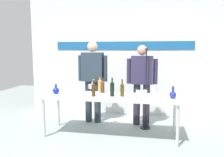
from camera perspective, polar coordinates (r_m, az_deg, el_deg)
ground_plane at (r=4.23m, az=-0.39°, el=-14.23°), size 10.00×10.00×0.00m
back_wall at (r=5.44m, az=2.74°, el=6.73°), size 4.72×0.11×3.00m
display_table at (r=4.03m, az=-0.40°, el=-5.15°), size 2.43×0.71×0.74m
decanter_blue_left at (r=4.31m, az=-14.12°, el=-2.96°), size 0.12×0.12×0.18m
decanter_blue_right at (r=3.92m, az=15.28°, el=-3.94°), size 0.12×0.12×0.21m
presenter_left at (r=4.76m, az=-4.94°, el=0.64°), size 0.64×0.22×1.73m
presenter_right at (r=4.59m, az=7.64°, el=-0.31°), size 0.63×0.22×1.65m
wine_bottle_0 at (r=3.96m, az=-4.74°, el=-2.78°), size 0.07×0.07×0.30m
wine_bottle_1 at (r=3.94m, az=2.61°, el=-2.75°), size 0.07×0.07×0.31m
wine_bottle_2 at (r=4.26m, az=-2.43°, el=-2.03°), size 0.07×0.07×0.30m
wine_bottle_3 at (r=4.35m, az=-3.11°, el=-1.75°), size 0.07×0.07×0.31m
wine_bottle_4 at (r=3.95m, az=0.04°, el=-2.54°), size 0.07×0.07×0.33m
wine_glass_left_0 at (r=4.22m, az=-10.10°, el=-2.36°), size 0.07×0.07×0.16m
wine_glass_left_1 at (r=4.39m, az=-7.48°, el=-2.16°), size 0.06×0.06×0.14m
wine_glass_left_2 at (r=4.36m, az=-5.56°, el=-2.03°), size 0.07×0.07×0.16m
wine_glass_left_3 at (r=4.28m, az=-11.80°, el=-2.37°), size 0.06×0.06×0.15m
wine_glass_left_4 at (r=4.52m, az=-9.94°, el=-2.00°), size 0.06×0.06×0.14m
wine_glass_right_0 at (r=3.69m, az=7.34°, el=-3.74°), size 0.06×0.06×0.15m
wine_glass_right_1 at (r=3.82m, az=8.47°, el=-3.49°), size 0.07×0.07×0.15m
wine_glass_right_2 at (r=3.82m, az=6.61°, el=-3.58°), size 0.07×0.07×0.14m
wine_glass_right_3 at (r=4.05m, az=10.87°, el=-2.85°), size 0.07×0.07×0.16m
microphone_stand at (r=4.46m, az=8.58°, el=-5.90°), size 0.20×0.20×1.60m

